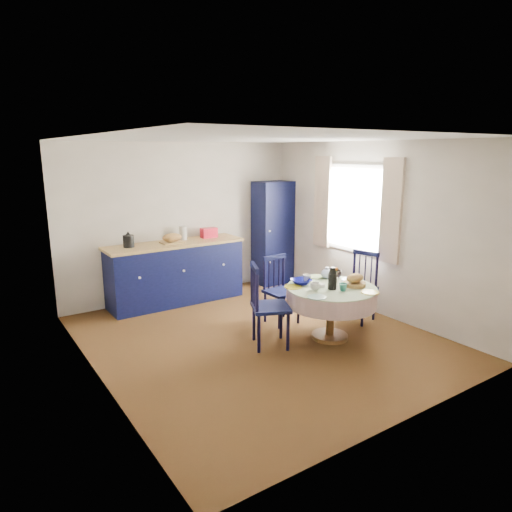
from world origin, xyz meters
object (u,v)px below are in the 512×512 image
(cobalt_bowl, at_px, (301,282))
(chair_right, at_px, (359,286))
(kitchen_counter, at_px, (175,271))
(mug_a, at_px, (315,286))
(chair_left, at_px, (267,305))
(mug_b, at_px, (343,287))
(chair_far, at_px, (280,289))
(mug_c, at_px, (337,274))
(dining_table, at_px, (332,296))
(mug_d, at_px, (307,278))
(pantry_cabinet, at_px, (273,233))

(cobalt_bowl, bearing_deg, chair_right, -2.49)
(kitchen_counter, height_order, mug_a, kitchen_counter)
(chair_left, bearing_deg, mug_b, -95.09)
(kitchen_counter, height_order, chair_right, kitchen_counter)
(chair_left, xyz_separation_m, mug_b, (0.81, -0.46, 0.21))
(chair_left, xyz_separation_m, chair_right, (1.61, 0.01, -0.03))
(mug_b, height_order, cobalt_bowl, mug_b)
(kitchen_counter, bearing_deg, cobalt_bowl, -69.43)
(chair_far, height_order, chair_right, chair_right)
(kitchen_counter, xyz_separation_m, cobalt_bowl, (0.80, -2.14, 0.22))
(chair_right, bearing_deg, mug_c, -106.17)
(chair_far, bearing_deg, chair_right, -30.89)
(kitchen_counter, height_order, chair_left, kitchen_counter)
(chair_right, height_order, cobalt_bowl, chair_right)
(dining_table, xyz_separation_m, chair_right, (0.79, 0.27, -0.07))
(kitchen_counter, xyz_separation_m, chair_left, (0.22, -2.19, 0.03))
(chair_far, height_order, cobalt_bowl, chair_far)
(kitchen_counter, distance_m, chair_far, 1.84)
(mug_d, height_order, cobalt_bowl, mug_d)
(chair_right, bearing_deg, chair_left, -104.50)
(dining_table, bearing_deg, chair_far, 103.48)
(dining_table, xyz_separation_m, mug_b, (-0.01, -0.20, 0.16))
(mug_c, xyz_separation_m, cobalt_bowl, (-0.59, 0.03, -0.02))
(chair_far, relative_size, mug_d, 8.67)
(dining_table, xyz_separation_m, mug_a, (-0.27, 0.02, 0.16))
(pantry_cabinet, bearing_deg, mug_c, -104.46)
(mug_d, bearing_deg, chair_right, -4.55)
(chair_left, bearing_deg, dining_table, -83.41)
(kitchen_counter, bearing_deg, mug_c, -57.43)
(mug_d, bearing_deg, pantry_cabinet, 64.88)
(mug_a, bearing_deg, kitchen_counter, 107.63)
(pantry_cabinet, xyz_separation_m, mug_b, (-0.89, -2.69, -0.19))
(mug_b, bearing_deg, mug_c, 53.72)
(chair_right, xyz_separation_m, cobalt_bowl, (-1.03, 0.04, 0.22))
(mug_a, xyz_separation_m, mug_b, (0.26, -0.21, -0.00))
(chair_far, bearing_deg, mug_a, -96.82)
(chair_right, bearing_deg, mug_d, -109.44)
(chair_far, height_order, mug_a, chair_far)
(dining_table, xyz_separation_m, mug_c, (0.35, 0.28, 0.17))
(dining_table, relative_size, mug_b, 11.17)
(dining_table, xyz_separation_m, chair_far, (-0.20, 0.82, -0.09))
(mug_a, distance_m, mug_c, 0.67)
(pantry_cabinet, xyz_separation_m, dining_table, (-0.89, -2.50, -0.35))
(mug_c, bearing_deg, mug_b, -126.28)
(mug_a, distance_m, cobalt_bowl, 0.30)
(mug_b, bearing_deg, cobalt_bowl, 114.39)
(kitchen_counter, relative_size, chair_right, 2.21)
(dining_table, relative_size, mug_c, 8.48)
(chair_far, height_order, mug_d, chair_far)
(kitchen_counter, xyz_separation_m, mug_d, (0.92, -2.11, 0.24))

